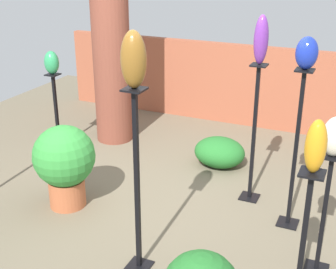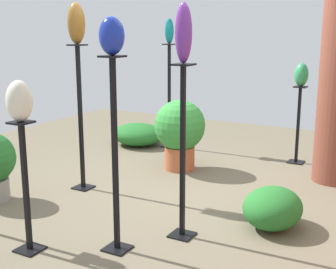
{
  "view_description": "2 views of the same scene",
  "coord_description": "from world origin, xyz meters",
  "px_view_note": "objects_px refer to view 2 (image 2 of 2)",
  "views": [
    {
      "loc": [
        1.9,
        -3.9,
        2.57
      ],
      "look_at": [
        0.13,
        0.0,
        0.82
      ],
      "focal_mm": 50.0,
      "sensor_mm": 36.0,
      "label": 1
    },
    {
      "loc": [
        4.2,
        2.26,
        1.77
      ],
      "look_at": [
        0.19,
        0.01,
        0.71
      ],
      "focal_mm": 50.0,
      "sensor_mm": 36.0,
      "label": 2
    }
  ],
  "objects_px": {
    "pedestal_ivory": "(26,194)",
    "pedestal_jade": "(298,129)",
    "art_vase_ivory": "(19,101)",
    "art_vase_violet": "(184,33)",
    "art_vase_teal": "(169,31)",
    "pedestal_violet": "(183,160)",
    "potted_plant_back_center": "(180,130)",
    "pedestal_teal": "(169,100)",
    "pedestal_cobalt": "(115,164)",
    "art_vase_bronze": "(76,23)",
    "art_vase_cobalt": "(112,36)",
    "pedestal_bronze": "(81,124)",
    "art_vase_jade": "(301,75)"
  },
  "relations": [
    {
      "from": "pedestal_jade",
      "to": "art_vase_bronze",
      "type": "relative_size",
      "value": 2.4
    },
    {
      "from": "pedestal_bronze",
      "to": "art_vase_ivory",
      "type": "relative_size",
      "value": 5.07
    },
    {
      "from": "art_vase_violet",
      "to": "art_vase_bronze",
      "type": "height_order",
      "value": "art_vase_bronze"
    },
    {
      "from": "pedestal_ivory",
      "to": "pedestal_jade",
      "type": "height_order",
      "value": "pedestal_ivory"
    },
    {
      "from": "pedestal_violet",
      "to": "art_vase_bronze",
      "type": "bearing_deg",
      "value": -109.64
    },
    {
      "from": "pedestal_cobalt",
      "to": "potted_plant_back_center",
      "type": "relative_size",
      "value": 1.76
    },
    {
      "from": "pedestal_cobalt",
      "to": "art_vase_bronze",
      "type": "height_order",
      "value": "art_vase_bronze"
    },
    {
      "from": "pedestal_bronze",
      "to": "potted_plant_back_center",
      "type": "xyz_separation_m",
      "value": [
        -1.17,
        0.61,
        -0.23
      ]
    },
    {
      "from": "pedestal_jade",
      "to": "art_vase_bronze",
      "type": "distance_m",
      "value": 3.15
    },
    {
      "from": "pedestal_teal",
      "to": "art_vase_bronze",
      "type": "xyz_separation_m",
      "value": [
        2.09,
        0.06,
        1.09
      ]
    },
    {
      "from": "pedestal_ivory",
      "to": "art_vase_bronze",
      "type": "xyz_separation_m",
      "value": [
        -1.39,
        -0.59,
        1.32
      ]
    },
    {
      "from": "pedestal_violet",
      "to": "art_vase_teal",
      "type": "distance_m",
      "value": 3.25
    },
    {
      "from": "art_vase_ivory",
      "to": "art_vase_cobalt",
      "type": "height_order",
      "value": "art_vase_cobalt"
    },
    {
      "from": "art_vase_teal",
      "to": "art_vase_jade",
      "type": "distance_m",
      "value": 1.96
    },
    {
      "from": "art_vase_bronze",
      "to": "pedestal_teal",
      "type": "bearing_deg",
      "value": -178.35
    },
    {
      "from": "pedestal_teal",
      "to": "art_vase_cobalt",
      "type": "distance_m",
      "value": 3.51
    },
    {
      "from": "pedestal_ivory",
      "to": "art_vase_violet",
      "type": "bearing_deg",
      "value": 131.37
    },
    {
      "from": "pedestal_violet",
      "to": "pedestal_jade",
      "type": "xyz_separation_m",
      "value": [
        -2.73,
        0.29,
        -0.22
      ]
    },
    {
      "from": "pedestal_ivory",
      "to": "art_vase_jade",
      "type": "bearing_deg",
      "value": 160.85
    },
    {
      "from": "pedestal_ivory",
      "to": "pedestal_bronze",
      "type": "relative_size",
      "value": 0.67
    },
    {
      "from": "pedestal_violet",
      "to": "art_vase_violet",
      "type": "distance_m",
      "value": 1.03
    },
    {
      "from": "pedestal_bronze",
      "to": "art_vase_bronze",
      "type": "xyz_separation_m",
      "value": [
        0.0,
        0.0,
        1.06
      ]
    },
    {
      "from": "art_vase_violet",
      "to": "pedestal_teal",
      "type": "bearing_deg",
      "value": -148.8
    },
    {
      "from": "pedestal_cobalt",
      "to": "pedestal_violet",
      "type": "distance_m",
      "value": 0.59
    },
    {
      "from": "pedestal_violet",
      "to": "art_vase_teal",
      "type": "bearing_deg",
      "value": -148.8
    },
    {
      "from": "pedestal_teal",
      "to": "art_vase_jade",
      "type": "relative_size",
      "value": 5.14
    },
    {
      "from": "pedestal_cobalt",
      "to": "art_vase_teal",
      "type": "relative_size",
      "value": 4.38
    },
    {
      "from": "pedestal_ivory",
      "to": "art_vase_teal",
      "type": "bearing_deg",
      "value": -169.49
    },
    {
      "from": "pedestal_cobalt",
      "to": "art_vase_jade",
      "type": "xyz_separation_m",
      "value": [
        -3.21,
        0.63,
        0.44
      ]
    },
    {
      "from": "art_vase_bronze",
      "to": "potted_plant_back_center",
      "type": "xyz_separation_m",
      "value": [
        -1.17,
        0.61,
        -1.29
      ]
    },
    {
      "from": "art_vase_ivory",
      "to": "art_vase_teal",
      "type": "xyz_separation_m",
      "value": [
        -3.48,
        -0.65,
        0.48
      ]
    },
    {
      "from": "pedestal_violet",
      "to": "potted_plant_back_center",
      "type": "bearing_deg",
      "value": -151.45
    },
    {
      "from": "pedestal_cobalt",
      "to": "pedestal_bronze",
      "type": "height_order",
      "value": "pedestal_bronze"
    },
    {
      "from": "pedestal_bronze",
      "to": "art_vase_bronze",
      "type": "relative_size",
      "value": 3.74
    },
    {
      "from": "pedestal_jade",
      "to": "art_vase_teal",
      "type": "relative_size",
      "value": 2.86
    },
    {
      "from": "art_vase_bronze",
      "to": "art_vase_teal",
      "type": "bearing_deg",
      "value": -178.35
    },
    {
      "from": "pedestal_ivory",
      "to": "art_vase_ivory",
      "type": "distance_m",
      "value": 0.74
    },
    {
      "from": "pedestal_teal",
      "to": "art_vase_violet",
      "type": "relative_size",
      "value": 3.21
    },
    {
      "from": "art_vase_violet",
      "to": "art_vase_teal",
      "type": "bearing_deg",
      "value": -148.8
    },
    {
      "from": "art_vase_ivory",
      "to": "art_vase_violet",
      "type": "relative_size",
      "value": 0.66
    },
    {
      "from": "pedestal_ivory",
      "to": "pedestal_cobalt",
      "type": "height_order",
      "value": "pedestal_cobalt"
    },
    {
      "from": "pedestal_cobalt",
      "to": "art_vase_cobalt",
      "type": "xyz_separation_m",
      "value": [
        -0.0,
        -0.0,
        0.98
      ]
    },
    {
      "from": "pedestal_teal",
      "to": "art_vase_teal",
      "type": "distance_m",
      "value": 1.0
    },
    {
      "from": "pedestal_teal",
      "to": "pedestal_jade",
      "type": "xyz_separation_m",
      "value": [
        -0.09,
        1.89,
        -0.25
      ]
    },
    {
      "from": "pedestal_ivory",
      "to": "potted_plant_back_center",
      "type": "relative_size",
      "value": 1.2
    },
    {
      "from": "art_vase_jade",
      "to": "art_vase_ivory",
      "type": "bearing_deg",
      "value": -19.15
    },
    {
      "from": "pedestal_violet",
      "to": "art_vase_teal",
      "type": "height_order",
      "value": "art_vase_teal"
    },
    {
      "from": "pedestal_violet",
      "to": "potted_plant_back_center",
      "type": "xyz_separation_m",
      "value": [
        -1.72,
        -0.93,
        -0.18
      ]
    },
    {
      "from": "pedestal_cobalt",
      "to": "pedestal_violet",
      "type": "height_order",
      "value": "pedestal_cobalt"
    },
    {
      "from": "pedestal_teal",
      "to": "art_vase_teal",
      "type": "height_order",
      "value": "art_vase_teal"
    }
  ]
}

